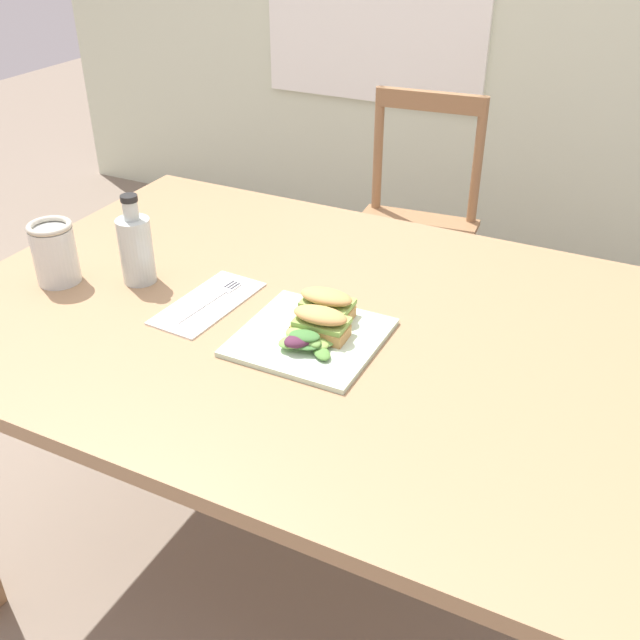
# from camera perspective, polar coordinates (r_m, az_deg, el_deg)

# --- Properties ---
(ground_plane) EXTENTS (8.83, 8.83, 0.00)m
(ground_plane) POSITION_cam_1_polar(r_m,az_deg,el_deg) (1.90, -6.12, -19.58)
(ground_plane) COLOR #7A6B5B
(dining_table) EXTENTS (1.41, 1.00, 0.74)m
(dining_table) POSITION_cam_1_polar(r_m,az_deg,el_deg) (1.48, -0.97, -3.04)
(dining_table) COLOR #997551
(dining_table) RESTS_ON ground
(chair_wooden_far) EXTENTS (0.44, 0.44, 0.87)m
(chair_wooden_far) POSITION_cam_1_polar(r_m,az_deg,el_deg) (2.49, 7.14, 6.96)
(chair_wooden_far) COLOR #8E6642
(chair_wooden_far) RESTS_ON ground
(plate_lunch) EXTENTS (0.25, 0.25, 0.01)m
(plate_lunch) POSITION_cam_1_polar(r_m,az_deg,el_deg) (1.34, -0.76, -1.34)
(plate_lunch) COLOR beige
(plate_lunch) RESTS_ON dining_table
(sandwich_half_front) EXTENTS (0.10, 0.07, 0.06)m
(sandwich_half_front) POSITION_cam_1_polar(r_m,az_deg,el_deg) (1.32, 0.04, -0.19)
(sandwich_half_front) COLOR tan
(sandwich_half_front) RESTS_ON plate_lunch
(sandwich_half_back) EXTENTS (0.10, 0.07, 0.06)m
(sandwich_half_back) POSITION_cam_1_polar(r_m,az_deg,el_deg) (1.38, 0.51, 1.27)
(sandwich_half_back) COLOR tan
(sandwich_half_back) RESTS_ON plate_lunch
(salad_mixed_greens) EXTENTS (0.12, 0.12, 0.03)m
(salad_mixed_greens) POSITION_cam_1_polar(r_m,az_deg,el_deg) (1.31, -0.94, -1.41)
(salad_mixed_greens) COLOR #84A84C
(salad_mixed_greens) RESTS_ON plate_lunch
(napkin_folded) EXTENTS (0.13, 0.25, 0.00)m
(napkin_folded) POSITION_cam_1_polar(r_m,az_deg,el_deg) (1.47, -8.65, 1.30)
(napkin_folded) COLOR silver
(napkin_folded) RESTS_ON dining_table
(fork_on_napkin) EXTENTS (0.04, 0.19, 0.00)m
(fork_on_napkin) POSITION_cam_1_polar(r_m,az_deg,el_deg) (1.48, -8.23, 1.71)
(fork_on_napkin) COLOR silver
(fork_on_napkin) RESTS_ON napkin_folded
(bottle_cold_brew) EXTENTS (0.07, 0.07, 0.19)m
(bottle_cold_brew) POSITION_cam_1_polar(r_m,az_deg,el_deg) (1.56, -14.02, 5.13)
(bottle_cold_brew) COLOR black
(bottle_cold_brew) RESTS_ON dining_table
(mason_jar_iced_tea) EXTENTS (0.09, 0.09, 0.13)m
(mason_jar_iced_tea) POSITION_cam_1_polar(r_m,az_deg,el_deg) (1.61, -19.82, 4.72)
(mason_jar_iced_tea) COLOR #C67528
(mason_jar_iced_tea) RESTS_ON dining_table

